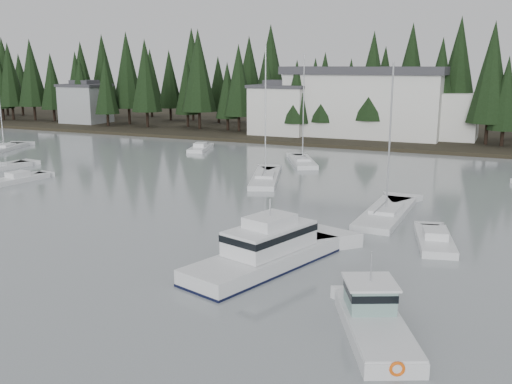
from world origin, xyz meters
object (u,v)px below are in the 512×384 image
at_px(cabin_cruiser_center, 266,255).
at_px(sailboat_9, 386,216).
at_px(harbor_inn, 377,103).
at_px(lobster_boat_teal, 374,323).
at_px(house_west, 281,109).
at_px(sailboat_7, 302,163).
at_px(runabout_1, 434,242).
at_px(runabout_3, 200,149).
at_px(house_far_west, 86,103).
at_px(sailboat_0, 4,149).
at_px(sailboat_3, 265,180).
at_px(runabout_0, 18,180).

relative_size(cabin_cruiser_center, sailboat_9, 0.93).
xyz_separation_m(harbor_inn, lobster_boat_teal, (14.80, -67.08, -5.30)).
bearing_deg(house_west, sailboat_7, -62.41).
distance_m(runabout_1, runabout_3, 47.12).
bearing_deg(lobster_boat_teal, runabout_3, 12.05).
distance_m(lobster_boat_teal, sailboat_7, 44.61).
bearing_deg(lobster_boat_teal, house_far_west, 22.27).
bearing_deg(sailboat_0, sailboat_7, -99.28).
bearing_deg(sailboat_3, sailboat_7, -19.07).
distance_m(house_west, sailboat_0, 42.29).
relative_size(house_far_west, sailboat_7, 0.63).
height_order(house_west, cabin_cruiser_center, house_west).
relative_size(cabin_cruiser_center, sailboat_0, 0.93).
height_order(house_far_west, cabin_cruiser_center, house_far_west).
bearing_deg(runabout_0, sailboat_3, -56.67).
xyz_separation_m(sailboat_0, sailboat_7, (42.29, 6.23, 0.02)).
bearing_deg(sailboat_9, house_far_west, 57.41).
relative_size(runabout_0, runabout_3, 0.93).
relative_size(sailboat_0, runabout_3, 1.78).
bearing_deg(house_west, house_far_west, 177.27).
distance_m(sailboat_9, runabout_1, 7.33).
xyz_separation_m(lobster_boat_teal, sailboat_0, (-60.18, 34.63, -0.41)).
distance_m(cabin_cruiser_center, sailboat_9, 15.01).
xyz_separation_m(sailboat_3, sailboat_9, (14.35, -9.27, -0.02)).
xyz_separation_m(sailboat_7, sailboat_9, (14.27, -20.50, -0.03)).
distance_m(lobster_boat_teal, runabout_0, 44.93).
distance_m(house_far_west, cabin_cruiser_center, 87.70).
distance_m(house_far_west, sailboat_0, 33.50).
bearing_deg(sailboat_3, runabout_3, 27.84).
distance_m(house_west, sailboat_7, 26.21).
distance_m(sailboat_0, runabout_0, 25.06).
xyz_separation_m(runabout_0, runabout_3, (6.16, 26.82, 0.00)).
xyz_separation_m(harbor_inn, sailboat_7, (-3.09, -26.22, -5.69)).
distance_m(house_far_west, sailboat_3, 64.99).
distance_m(harbor_inn, sailboat_9, 48.37).
distance_m(cabin_cruiser_center, lobster_boat_teal, 9.81).
bearing_deg(sailboat_9, runabout_1, -141.71).
bearing_deg(runabout_0, sailboat_0, 58.24).
distance_m(sailboat_0, sailboat_7, 42.74).
height_order(sailboat_3, runabout_3, sailboat_3).
xyz_separation_m(harbor_inn, sailboat_9, (11.18, -46.72, -5.72)).
bearing_deg(sailboat_0, cabin_cruiser_center, -136.35).
relative_size(house_far_west, sailboat_3, 0.60).
bearing_deg(sailboat_0, lobster_boat_teal, -137.57).
distance_m(house_west, lobster_boat_teal, 70.50).
xyz_separation_m(cabin_cruiser_center, sailboat_3, (-10.19, 23.67, -0.63)).
bearing_deg(sailboat_3, runabout_0, 96.94).
height_order(house_far_west, sailboat_3, sailboat_3).
height_order(sailboat_3, runabout_0, sailboat_3).
xyz_separation_m(house_far_west, cabin_cruiser_center, (64.05, -59.78, -3.70)).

